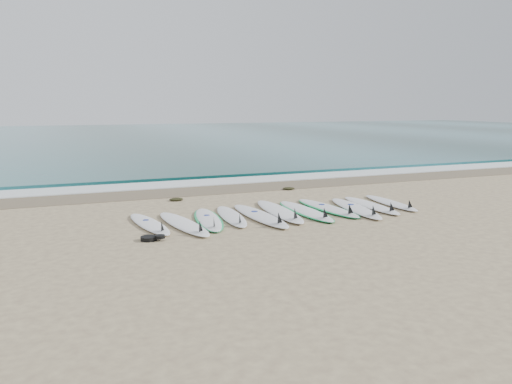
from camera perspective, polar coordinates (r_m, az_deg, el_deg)
name	(u,v)px	position (r m, az deg, el deg)	size (l,w,h in m)	color
ground	(283,215)	(12.11, 3.10, -2.59)	(120.00, 120.00, 0.00)	#9D8966
ocean	(118,137)	(43.57, -15.44, 6.10)	(120.00, 55.00, 0.03)	#1E5B5E
wet_sand_band	(228,189)	(15.85, -3.20, 0.39)	(120.00, 1.80, 0.01)	brown
foam_band	(215,182)	(17.16, -4.71, 1.15)	(120.00, 1.40, 0.04)	silver
wave_crest	(203,175)	(18.58, -6.10, 1.89)	(120.00, 1.00, 0.10)	#1E5B5E
surfboard_0	(150,224)	(11.17, -12.02, -3.59)	(0.80, 2.40, 0.30)	white
surfboard_1	(184,224)	(11.03, -8.20, -3.61)	(0.88, 2.68, 0.34)	white
surfboard_2	(208,219)	(11.44, -5.45, -3.12)	(0.95, 2.51, 0.31)	white
surfboard_3	(232,216)	(11.69, -2.78, -2.78)	(0.78, 2.44, 0.31)	white
surfboard_4	(261,216)	(11.69, 0.54, -2.72)	(0.70, 2.85, 0.36)	silver
surfboard_5	(280,211)	(12.18, 2.77, -2.21)	(0.81, 2.91, 0.37)	white
surfboard_6	(306,211)	(12.32, 5.73, -2.17)	(0.66, 2.67, 0.34)	white
surfboard_7	(328,208)	(12.76, 8.24, -1.81)	(0.81, 2.66, 0.33)	white
surfboard_8	(356,208)	(12.78, 11.40, -1.83)	(0.96, 2.78, 0.35)	white
surfboard_9	(372,205)	(13.26, 13.11, -1.49)	(0.65, 2.56, 0.32)	white
surfboard_10	(391,203)	(13.76, 15.22, -1.20)	(0.66, 2.41, 0.30)	white
seaweed_near	(176,199)	(14.02, -9.11, -0.83)	(0.39, 0.30, 0.08)	black
seaweed_far	(289,188)	(15.69, 3.75, 0.41)	(0.39, 0.30, 0.08)	black
leash_coil	(151,238)	(10.01, -11.89, -5.17)	(0.46, 0.36, 0.11)	black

